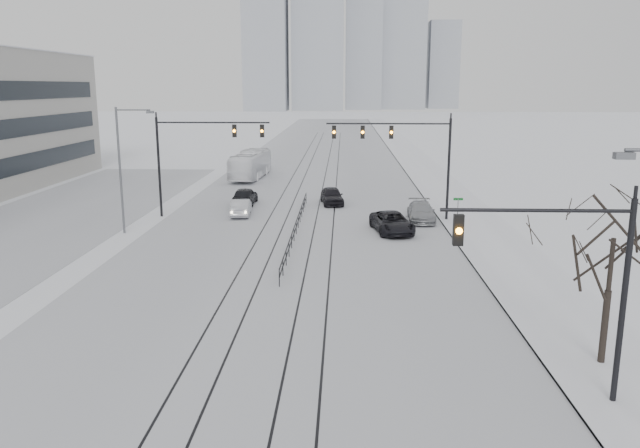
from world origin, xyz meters
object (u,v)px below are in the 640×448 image
(sedan_sb_inner, at_px, (245,196))
(box_truck, at_px, (251,165))
(traffic_mast_near, at_px, (575,273))
(sedan_nb_right, at_px, (421,212))
(sedan_nb_far, at_px, (332,196))
(sedan_sb_outer, at_px, (241,207))
(bare_tree, at_px, (612,252))
(sedan_nb_front, at_px, (392,223))

(sedan_sb_inner, relative_size, box_truck, 0.41)
(sedan_sb_inner, bearing_deg, box_truck, -82.49)
(traffic_mast_near, xyz_separation_m, sedan_sb_inner, (-16.25, 35.31, -3.78))
(traffic_mast_near, bearing_deg, box_truck, 109.35)
(sedan_nb_right, bearing_deg, traffic_mast_near, -85.11)
(sedan_nb_far, bearing_deg, sedan_sb_outer, -151.88)
(bare_tree, xyz_separation_m, sedan_nb_front, (-6.30, 21.87, -3.75))
(sedan_sb_outer, bearing_deg, sedan_nb_right, 169.66)
(bare_tree, height_order, sedan_nb_far, bare_tree)
(bare_tree, bearing_deg, sedan_sb_outer, 123.59)
(sedan_nb_far, bearing_deg, traffic_mast_near, -84.55)
(bare_tree, bearing_deg, sedan_sb_inner, 120.01)
(traffic_mast_near, height_order, box_truck, traffic_mast_near)
(box_truck, bearing_deg, traffic_mast_near, 113.91)
(sedan_sb_outer, xyz_separation_m, box_truck, (-2.30, 21.14, 0.87))
(sedan_sb_inner, height_order, sedan_nb_front, sedan_sb_inner)
(sedan_sb_outer, xyz_separation_m, sedan_nb_far, (7.37, 5.34, 0.07))
(sedan_sb_outer, relative_size, box_truck, 0.37)
(traffic_mast_near, distance_m, bare_tree, 3.85)
(sedan_sb_outer, relative_size, sedan_nb_right, 0.84)
(traffic_mast_near, relative_size, sedan_sb_outer, 1.67)
(sedan_sb_outer, bearing_deg, sedan_sb_inner, -89.25)
(sedan_nb_front, relative_size, box_truck, 0.47)
(sedan_sb_outer, bearing_deg, box_truck, -88.08)
(bare_tree, relative_size, sedan_sb_outer, 1.45)
(box_truck, bearing_deg, bare_tree, 117.46)
(bare_tree, xyz_separation_m, sedan_nb_right, (-3.71, 25.92, -3.76))
(sedan_nb_right, bearing_deg, sedan_nb_far, 138.46)
(traffic_mast_near, relative_size, sedan_nb_front, 1.32)
(sedan_nb_front, height_order, sedan_nb_far, sedan_nb_far)
(sedan_sb_outer, height_order, sedan_nb_front, sedan_nb_front)
(sedan_sb_outer, distance_m, sedan_nb_front, 13.18)
(traffic_mast_near, bearing_deg, sedan_sb_outer, 117.45)
(sedan_sb_outer, bearing_deg, sedan_nb_far, -148.33)
(sedan_sb_outer, bearing_deg, traffic_mast_near, 113.16)
(sedan_sb_inner, relative_size, sedan_nb_front, 0.87)
(sedan_nb_right, relative_size, box_truck, 0.45)
(sedan_nb_right, bearing_deg, sedan_nb_front, -120.26)
(sedan_sb_inner, distance_m, sedan_nb_far, 7.81)
(traffic_mast_near, bearing_deg, bare_tree, 51.24)
(sedan_sb_outer, height_order, sedan_nb_far, sedan_nb_far)
(bare_tree, xyz_separation_m, box_truck, (-20.53, 48.59, -2.93))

